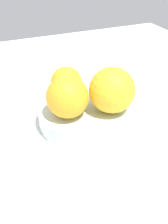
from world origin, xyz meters
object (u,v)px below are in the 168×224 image
(fruit_bowl, at_px, (84,114))
(orange_in_bowl_2, at_px, (66,83))
(orange_in_bowl_0, at_px, (112,90))
(orange_in_bowl_1, at_px, (67,97))

(fruit_bowl, distance_m, orange_in_bowl_2, 0.07)
(orange_in_bowl_0, relative_size, orange_in_bowl_2, 1.33)
(fruit_bowl, relative_size, orange_in_bowl_0, 2.14)
(orange_in_bowl_0, xyz_separation_m, orange_in_bowl_1, (-0.02, -0.08, -0.00))
(fruit_bowl, xyz_separation_m, orange_in_bowl_0, (0.03, 0.04, 0.06))
(fruit_bowl, bearing_deg, orange_in_bowl_0, 52.93)
(fruit_bowl, relative_size, orange_in_bowl_1, 2.36)
(orange_in_bowl_2, bearing_deg, orange_in_bowl_1, -17.33)
(orange_in_bowl_1, bearing_deg, orange_in_bowl_0, 79.20)
(orange_in_bowl_0, relative_size, orange_in_bowl_1, 1.10)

